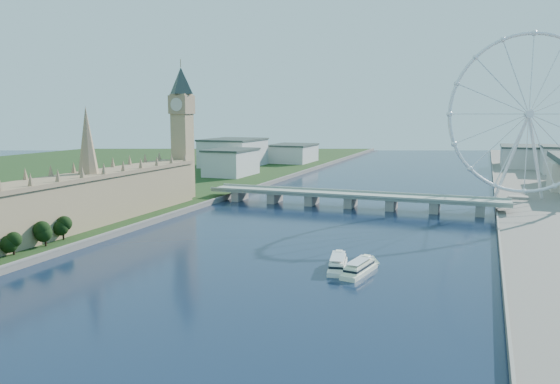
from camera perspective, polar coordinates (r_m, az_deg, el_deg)
The scene contains 7 objects.
parliament_range at distance 343.88m, azimuth -19.24°, elevation -0.62°, with size 24.00×200.00×70.00m.
big_ben at distance 428.45m, azimuth -10.21°, elevation 7.84°, with size 20.02×20.02×110.00m.
westminster_bridge at distance 405.57m, azimuth 7.41°, elevation -0.62°, with size 220.00×22.00×9.50m.
london_eye at distance 446.28m, azimuth 24.56°, elevation 7.37°, with size 113.60×39.12×124.30m.
city_skyline at distance 654.48m, azimuth 16.05°, elevation 3.43°, with size 505.00×280.00×32.00m.
tour_boat_near at distance 246.60m, azimuth 6.03°, elevation -8.02°, with size 7.62×29.80×6.59m, color white, non-canonical shape.
tour_boat_far at distance 241.05m, azimuth 8.27°, elevation -8.45°, with size 7.52×29.43×6.50m, color #F0F3CB, non-canonical shape.
Camera 1 is at (90.97, -90.25, 69.21)m, focal length 35.00 mm.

